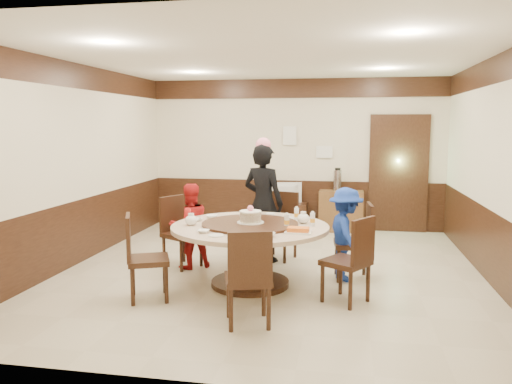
% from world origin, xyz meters
% --- Properties ---
extents(room, '(6.00, 6.04, 2.84)m').
position_xyz_m(room, '(0.01, 0.01, 1.08)').
color(room, beige).
rests_on(room, ground).
extents(banquet_table, '(1.90, 1.90, 0.78)m').
position_xyz_m(banquet_table, '(-0.16, -0.63, 0.53)').
color(banquet_table, black).
rests_on(banquet_table, ground).
extents(chair_0, '(0.49, 0.48, 0.97)m').
position_xyz_m(chair_0, '(1.09, -0.14, 0.30)').
color(chair_0, black).
rests_on(chair_0, ground).
extents(chair_1, '(0.56, 0.56, 0.97)m').
position_xyz_m(chair_1, '(0.03, 0.66, 0.30)').
color(chair_1, black).
rests_on(chair_1, ground).
extents(chair_2, '(0.61, 0.60, 0.97)m').
position_xyz_m(chair_2, '(-1.26, 0.01, 0.30)').
color(chair_2, black).
rests_on(chair_2, ground).
extents(chair_3, '(0.58, 0.58, 0.97)m').
position_xyz_m(chair_3, '(-1.20, -1.33, 0.30)').
color(chair_3, black).
rests_on(chair_3, ground).
extents(chair_4, '(0.55, 0.56, 0.97)m').
position_xyz_m(chair_4, '(0.05, -1.83, 0.30)').
color(chair_4, black).
rests_on(chair_4, ground).
extents(chair_5, '(0.61, 0.61, 0.97)m').
position_xyz_m(chair_5, '(1.01, -1.02, 0.30)').
color(chair_5, black).
rests_on(chair_5, ground).
extents(person_standing, '(0.72, 0.59, 1.68)m').
position_xyz_m(person_standing, '(-0.19, 0.51, 0.84)').
color(person_standing, black).
rests_on(person_standing, ground).
extents(person_red, '(0.72, 0.69, 1.17)m').
position_xyz_m(person_red, '(-1.12, -0.03, 0.58)').
color(person_red, '#B21817').
rests_on(person_red, ground).
extents(person_blue, '(0.66, 0.86, 1.18)m').
position_xyz_m(person_blue, '(0.98, -0.22, 0.59)').
color(person_blue, navy).
rests_on(person_blue, ground).
extents(birthday_cake, '(0.32, 0.32, 0.21)m').
position_xyz_m(birthday_cake, '(-0.15, -0.64, 0.85)').
color(birthday_cake, white).
rests_on(birthday_cake, banquet_table).
extents(teapot_left, '(0.17, 0.15, 0.13)m').
position_xyz_m(teapot_left, '(-0.86, -0.77, 0.81)').
color(teapot_left, white).
rests_on(teapot_left, banquet_table).
extents(teapot_right, '(0.17, 0.15, 0.13)m').
position_xyz_m(teapot_right, '(0.46, -0.41, 0.81)').
color(teapot_right, white).
rests_on(teapot_right, banquet_table).
extents(bowl_0, '(0.16, 0.16, 0.04)m').
position_xyz_m(bowl_0, '(-0.74, -0.27, 0.77)').
color(bowl_0, white).
rests_on(bowl_0, banquet_table).
extents(bowl_1, '(0.15, 0.15, 0.05)m').
position_xyz_m(bowl_1, '(0.16, -1.22, 0.77)').
color(bowl_1, white).
rests_on(bowl_1, banquet_table).
extents(bowl_2, '(0.14, 0.14, 0.03)m').
position_xyz_m(bowl_2, '(-0.59, -1.15, 0.77)').
color(bowl_2, white).
rests_on(bowl_2, banquet_table).
extents(bowl_3, '(0.13, 0.13, 0.04)m').
position_xyz_m(bowl_3, '(0.50, -0.82, 0.77)').
color(bowl_3, white).
rests_on(bowl_3, banquet_table).
extents(bowl_4, '(0.13, 0.13, 0.03)m').
position_xyz_m(bowl_4, '(-0.86, -0.49, 0.77)').
color(bowl_4, white).
rests_on(bowl_4, banquet_table).
extents(bowl_5, '(0.13, 0.13, 0.04)m').
position_xyz_m(bowl_5, '(-0.01, -0.01, 0.77)').
color(bowl_5, white).
rests_on(bowl_5, banquet_table).
extents(saucer_near, '(0.18, 0.18, 0.01)m').
position_xyz_m(saucer_near, '(-0.41, -1.28, 0.76)').
color(saucer_near, white).
rests_on(saucer_near, banquet_table).
extents(saucer_far, '(0.18, 0.18, 0.01)m').
position_xyz_m(saucer_far, '(0.29, -0.13, 0.76)').
color(saucer_far, white).
rests_on(saucer_far, banquet_table).
extents(shrimp_platter, '(0.30, 0.20, 0.06)m').
position_xyz_m(shrimp_platter, '(0.45, -0.97, 0.78)').
color(shrimp_platter, white).
rests_on(shrimp_platter, banquet_table).
extents(bottle_0, '(0.06, 0.06, 0.16)m').
position_xyz_m(bottle_0, '(0.30, -0.73, 0.83)').
color(bottle_0, white).
rests_on(bottle_0, banquet_table).
extents(bottle_1, '(0.06, 0.06, 0.16)m').
position_xyz_m(bottle_1, '(0.58, -0.56, 0.83)').
color(bottle_1, white).
rests_on(bottle_1, banquet_table).
extents(bottle_2, '(0.06, 0.06, 0.16)m').
position_xyz_m(bottle_2, '(0.36, -0.24, 0.83)').
color(bottle_2, white).
rests_on(bottle_2, banquet_table).
extents(tv_stand, '(0.85, 0.45, 0.50)m').
position_xyz_m(tv_stand, '(-0.17, 2.75, 0.25)').
color(tv_stand, black).
rests_on(tv_stand, ground).
extents(television, '(0.67, 0.20, 0.38)m').
position_xyz_m(television, '(-0.17, 2.75, 0.69)').
color(television, gray).
rests_on(television, tv_stand).
extents(side_cabinet, '(0.80, 0.40, 0.75)m').
position_xyz_m(side_cabinet, '(0.88, 2.78, 0.38)').
color(side_cabinet, brown).
rests_on(side_cabinet, ground).
extents(thermos, '(0.15, 0.15, 0.38)m').
position_xyz_m(thermos, '(0.81, 2.78, 0.94)').
color(thermos, silver).
rests_on(thermos, side_cabinet).
extents(notice_left, '(0.25, 0.00, 0.35)m').
position_xyz_m(notice_left, '(-0.10, 2.96, 1.75)').
color(notice_left, white).
rests_on(notice_left, room).
extents(notice_right, '(0.30, 0.00, 0.22)m').
position_xyz_m(notice_right, '(0.55, 2.96, 1.45)').
color(notice_right, white).
rests_on(notice_right, room).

